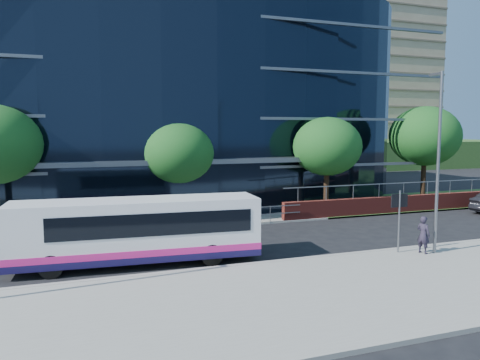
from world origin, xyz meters
name	(u,v)px	position (x,y,z in m)	size (l,w,h in m)	color
ground	(292,256)	(0.00, 0.00, 0.00)	(200.00, 200.00, 0.00)	black
pavement_near	(355,289)	(0.00, -5.00, 0.07)	(80.00, 8.00, 0.15)	gray
kerb	(302,260)	(0.00, -1.00, 0.08)	(80.00, 0.25, 0.16)	gray
yellow_line_outer	(300,260)	(0.00, -0.80, 0.01)	(80.00, 0.08, 0.01)	gold
yellow_line_inner	(298,259)	(0.00, -0.65, 0.01)	(80.00, 0.08, 0.01)	gold
far_forecourt	(127,220)	(-6.00, 11.00, 0.05)	(50.00, 8.00, 0.10)	gray
glass_office	(136,101)	(-4.00, 20.85, 8.00)	(44.00, 23.10, 16.00)	black
guard_railings	(97,221)	(-8.00, 7.00, 0.82)	(24.00, 0.05, 1.10)	slate
apartment_block	(312,100)	(32.00, 57.21, 11.11)	(60.00, 42.00, 30.00)	#2D511E
street_sign	(399,208)	(4.50, -1.59, 2.15)	(0.85, 0.09, 2.80)	slate
tree_far_b	(179,154)	(-3.00, 9.50, 4.21)	(4.29, 4.29, 6.05)	black
tree_far_c	(327,147)	(7.00, 9.00, 4.54)	(4.62, 4.62, 6.51)	black
tree_far_d	(425,136)	(16.00, 10.00, 5.19)	(5.28, 5.28, 7.44)	black
tree_dist_e	(320,138)	(24.00, 40.00, 4.54)	(4.62, 4.62, 6.51)	black
tree_dist_f	(403,140)	(40.00, 42.00, 4.21)	(4.29, 4.29, 6.05)	black
streetlight_east	(438,157)	(6.00, -2.17, 4.44)	(0.15, 0.77, 8.00)	slate
city_bus	(140,230)	(-6.59, 0.95, 1.46)	(10.31, 3.07, 2.75)	white
pedestrian	(423,235)	(5.44, -2.10, 0.99)	(0.61, 0.40, 1.68)	#252030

